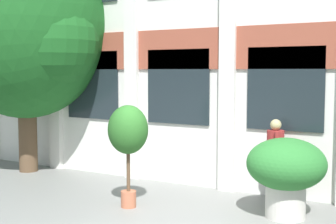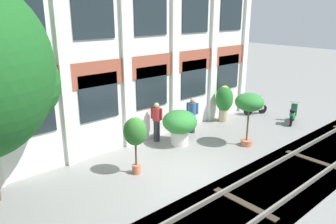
{
  "view_description": "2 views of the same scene",
  "coord_description": "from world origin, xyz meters",
  "views": [
    {
      "loc": [
        3.81,
        -6.39,
        2.62
      ],
      "look_at": [
        -0.43,
        1.13,
        1.85
      ],
      "focal_mm": 50.0,
      "sensor_mm": 36.0,
      "label": 1
    },
    {
      "loc": [
        -6.94,
        -7.22,
        5.28
      ],
      "look_at": [
        0.55,
        1.25,
        1.72
      ],
      "focal_mm": 35.0,
      "sensor_mm": 36.0,
      "label": 2
    }
  ],
  "objects": [
    {
      "name": "potted_plant_terracotta_small",
      "position": [
        -1.17,
        0.9,
        1.43
      ],
      "size": [
        0.77,
        0.77,
        1.97
      ],
      "color": "#B76647",
      "rests_on": "ground"
    },
    {
      "name": "resident_watching_tracks",
      "position": [
        1.16,
        2.64,
        0.89
      ],
      "size": [
        0.34,
        0.5,
        1.66
      ],
      "rotation": [
        0.0,
        0.0,
        -2.74
      ],
      "color": "#282833",
      "rests_on": "ground"
    },
    {
      "name": "broadleaf_tree",
      "position": [
        -5.28,
        2.3,
        3.68
      ],
      "size": [
        4.44,
        4.23,
        6.2
      ],
      "color": "brown",
      "rests_on": "ground"
    },
    {
      "name": "potted_plant_stone_basin",
      "position": [
        1.63,
        1.74,
        0.88
      ],
      "size": [
        1.4,
        1.4,
        1.43
      ],
      "color": "beige",
      "rests_on": "ground"
    },
    {
      "name": "apartment_facade",
      "position": [
        -0.0,
        3.25,
        3.6
      ],
      "size": [
        15.12,
        0.64,
        7.2
      ],
      "color": "silver",
      "rests_on": "ground"
    }
  ]
}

